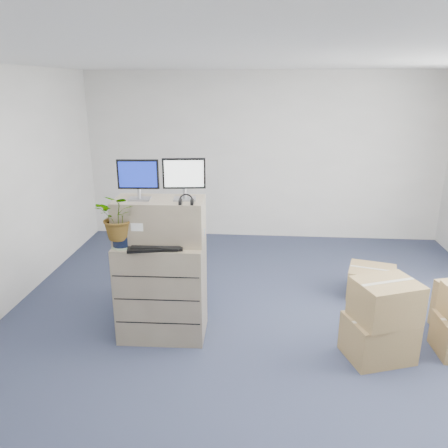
{
  "coord_description": "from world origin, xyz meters",
  "views": [
    {
      "loc": [
        -0.08,
        -3.88,
        2.59
      ],
      "look_at": [
        -0.42,
        0.4,
        1.2
      ],
      "focal_mm": 35.0,
      "sensor_mm": 36.0,
      "label": 1
    }
  ],
  "objects": [
    {
      "name": "mouse",
      "position": [
        -0.73,
        0.09,
        1.06
      ],
      "size": [
        0.1,
        0.07,
        0.03
      ],
      "primitive_type": "ellipsoid",
      "rotation": [
        0.0,
        0.0,
        -0.11
      ],
      "color": "silver",
      "rests_on": "filing_cabinet_lower"
    },
    {
      "name": "cardboard_boxes",
      "position": [
        1.7,
        0.37,
        0.31
      ],
      "size": [
        1.96,
        1.97,
        0.82
      ],
      "color": "olive",
      "rests_on": "ground"
    },
    {
      "name": "headphones",
      "position": [
        -0.76,
        0.08,
        1.53
      ],
      "size": [
        0.14,
        0.02,
        0.14
      ],
      "primitive_type": "torus",
      "rotation": [
        1.57,
        0.0,
        0.02
      ],
      "color": "black",
      "rests_on": "filing_cabinet_upper"
    },
    {
      "name": "office_chair",
      "position": [
        -1.1,
        0.77,
        0.4
      ],
      "size": [
        0.9,
        0.86,
        0.81
      ],
      "primitive_type": "imported",
      "rotation": [
        0.0,
        0.0,
        3.32
      ],
      "color": "#55555A",
      "rests_on": "ground"
    },
    {
      "name": "filing_cabinet_lower",
      "position": [
        -1.06,
        0.21,
        0.52
      ],
      "size": [
        0.91,
        0.57,
        1.04
      ],
      "primitive_type": "cube",
      "rotation": [
        0.0,
        0.0,
        0.02
      ],
      "color": "#87755D",
      "rests_on": "ground"
    },
    {
      "name": "potted_plant",
      "position": [
        -1.41,
        0.07,
        1.3
      ],
      "size": [
        0.53,
        0.56,
        0.45
      ],
      "rotation": [
        0.0,
        0.0,
        0.02
      ],
      "color": "#90A988",
      "rests_on": "filing_cabinet_lower"
    },
    {
      "name": "tissue_box",
      "position": [
        -0.73,
        0.3,
        1.14
      ],
      "size": [
        0.24,
        0.17,
        0.08
      ],
      "primitive_type": "cube",
      "rotation": [
        0.0,
        0.0,
        0.34
      ],
      "color": "#3C86CC",
      "rests_on": "external_drive"
    },
    {
      "name": "phone_dock",
      "position": [
        -1.14,
        0.26,
        1.09
      ],
      "size": [
        0.06,
        0.05,
        0.14
      ],
      "rotation": [
        0.0,
        0.0,
        0.02
      ],
      "color": "silver",
      "rests_on": "filing_cabinet_lower"
    },
    {
      "name": "water_bottle",
      "position": [
        -1.01,
        0.29,
        1.17
      ],
      "size": [
        0.07,
        0.07,
        0.25
      ],
      "primitive_type": "cylinder",
      "color": "gray",
      "rests_on": "filing_cabinet_lower"
    },
    {
      "name": "external_drive",
      "position": [
        -0.76,
        0.32,
        1.07
      ],
      "size": [
        0.21,
        0.16,
        0.06
      ],
      "primitive_type": "cube",
      "rotation": [
        0.0,
        0.0,
        -0.04
      ],
      "color": "black",
      "rests_on": "filing_cabinet_lower"
    },
    {
      "name": "keyboard",
      "position": [
        -1.07,
        0.05,
        1.06
      ],
      "size": [
        0.57,
        0.32,
        0.03
      ],
      "primitive_type": "cube",
      "rotation": [
        0.0,
        0.0,
        0.2
      ],
      "color": "black",
      "rests_on": "filing_cabinet_lower"
    },
    {
      "name": "monitor_right",
      "position": [
        -0.8,
        0.26,
        1.72
      ],
      "size": [
        0.42,
        0.18,
        0.41
      ],
      "rotation": [
        0.0,
        0.0,
        0.11
      ],
      "color": "#99999E",
      "rests_on": "filing_cabinet_upper"
    },
    {
      "name": "wall_back",
      "position": [
        0.0,
        3.51,
        1.4
      ],
      "size": [
        6.0,
        0.02,
        2.8
      ],
      "primitive_type": "cube",
      "color": "silver",
      "rests_on": "ground"
    },
    {
      "name": "monitor_left",
      "position": [
        -1.25,
        0.22,
        1.72
      ],
      "size": [
        0.41,
        0.17,
        0.4
      ],
      "rotation": [
        0.0,
        0.0,
        0.07
      ],
      "color": "#99999E",
      "rests_on": "filing_cabinet_upper"
    },
    {
      "name": "ground",
      "position": [
        0.0,
        0.0,
        0.0
      ],
      "size": [
        7.0,
        7.0,
        0.0
      ],
      "primitive_type": "plane",
      "color": "#21263C",
      "rests_on": "ground"
    },
    {
      "name": "filing_cabinet_upper",
      "position": [
        -1.06,
        0.26,
        1.27
      ],
      "size": [
        0.9,
        0.47,
        0.45
      ],
      "primitive_type": "cube",
      "rotation": [
        0.0,
        0.0,
        0.02
      ],
      "color": "#87755D",
      "rests_on": "filing_cabinet_lower"
    }
  ]
}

